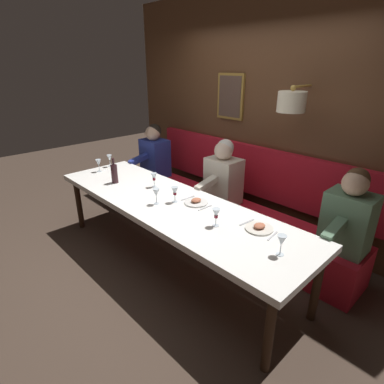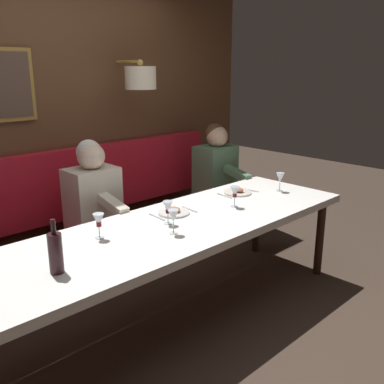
{
  "view_description": "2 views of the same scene",
  "coord_description": "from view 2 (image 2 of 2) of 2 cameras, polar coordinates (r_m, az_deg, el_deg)",
  "views": [
    {
      "loc": [
        -1.82,
        -2.24,
        2.05
      ],
      "look_at": [
        0.05,
        -0.28,
        0.92
      ],
      "focal_mm": 28.81,
      "sensor_mm": 36.0,
      "label": 1
    },
    {
      "loc": [
        -2.12,
        1.82,
        1.8
      ],
      "look_at": [
        0.05,
        -0.28,
        0.92
      ],
      "focal_mm": 40.49,
      "sensor_mm": 36.0,
      "label": 2
    }
  ],
  "objects": [
    {
      "name": "dining_table",
      "position": [
        3.01,
        -3.21,
        -5.58
      ],
      "size": [
        0.9,
        3.13,
        0.74
      ],
      "color": "white",
      "rests_on": "ground_plane"
    },
    {
      "name": "banquette_bench",
      "position": [
        3.85,
        -11.89,
        -8.26
      ],
      "size": [
        0.52,
        3.33,
        0.45
      ],
      "primitive_type": "cube",
      "color": "red",
      "rests_on": "ground_plane"
    },
    {
      "name": "wine_glass_2",
      "position": [
        2.82,
        -2.48,
        -3.26
      ],
      "size": [
        0.07,
        0.07,
        0.16
      ],
      "color": "silver",
      "rests_on": "dining_table"
    },
    {
      "name": "wine_glass_5",
      "position": [
        3.0,
        -3.2,
        -2.12
      ],
      "size": [
        0.07,
        0.07,
        0.16
      ],
      "color": "silver",
      "rests_on": "dining_table"
    },
    {
      "name": "wine_glass_1",
      "position": [
        2.81,
        -12.19,
        -3.76
      ],
      "size": [
        0.07,
        0.07,
        0.16
      ],
      "color": "silver",
      "rests_on": "dining_table"
    },
    {
      "name": "diner_nearest",
      "position": [
        4.53,
        3.16,
        3.66
      ],
      "size": [
        0.6,
        0.4,
        0.79
      ],
      "color": "#567A5B",
      "rests_on": "banquette_bench"
    },
    {
      "name": "wine_glass_0",
      "position": [
        3.38,
        5.66,
        -0.06
      ],
      "size": [
        0.07,
        0.07,
        0.16
      ],
      "color": "silver",
      "rests_on": "dining_table"
    },
    {
      "name": "diner_near",
      "position": [
        3.62,
        -12.95,
        0.05
      ],
      "size": [
        0.6,
        0.4,
        0.79
      ],
      "color": "beige",
      "rests_on": "banquette_bench"
    },
    {
      "name": "back_wall_panel",
      "position": [
        4.04,
        -17.21,
        9.29
      ],
      "size": [
        0.59,
        4.53,
        2.9
      ],
      "color": "#51331E",
      "rests_on": "ground_plane"
    },
    {
      "name": "wine_glass_4",
      "position": [
        3.87,
        11.54,
        1.81
      ],
      "size": [
        0.07,
        0.07,
        0.16
      ],
      "color": "silver",
      "rests_on": "dining_table"
    },
    {
      "name": "ground_plane",
      "position": [
        3.32,
        -3.02,
        -16.59
      ],
      "size": [
        12.0,
        12.0,
        0.0
      ],
      "primitive_type": "plane",
      "color": "#423328"
    },
    {
      "name": "place_setting_0",
      "position": [
        3.76,
        6.01,
        0.04
      ],
      "size": [
        0.24,
        0.33,
        0.05
      ],
      "color": "silver",
      "rests_on": "dining_table"
    },
    {
      "name": "place_setting_1",
      "position": [
        3.24,
        -2.45,
        -2.61
      ],
      "size": [
        0.24,
        0.32,
        0.05
      ],
      "color": "silver",
      "rests_on": "dining_table"
    },
    {
      "name": "wine_bottle",
      "position": [
        2.41,
        -17.53,
        -7.58
      ],
      "size": [
        0.08,
        0.08,
        0.3
      ],
      "color": "#33191E",
      "rests_on": "dining_table"
    }
  ]
}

